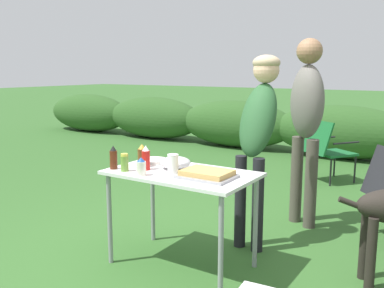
# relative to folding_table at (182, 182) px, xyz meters

# --- Properties ---
(ground_plane) EXTENTS (60.00, 60.00, 0.00)m
(ground_plane) POSITION_rel_folding_table_xyz_m (0.00, 0.00, -0.66)
(ground_plane) COLOR #336028
(shrub_hedge) EXTENTS (14.40, 0.90, 0.91)m
(shrub_hedge) POSITION_rel_folding_table_xyz_m (0.00, 4.83, -0.21)
(shrub_hedge) COLOR #2D5623
(shrub_hedge) RESTS_ON ground
(folding_table) EXTENTS (1.10, 0.64, 0.74)m
(folding_table) POSITION_rel_folding_table_xyz_m (0.00, 0.00, 0.00)
(folding_table) COLOR white
(folding_table) RESTS_ON ground
(food_tray) EXTENTS (0.38, 0.28, 0.06)m
(food_tray) POSITION_rel_folding_table_xyz_m (0.25, -0.05, 0.10)
(food_tray) COLOR #9E9EA3
(food_tray) RESTS_ON folding_table
(plate_stack) EXTENTS (0.24, 0.24, 0.03)m
(plate_stack) POSITION_rel_folding_table_xyz_m (-0.39, 0.15, 0.09)
(plate_stack) COLOR white
(plate_stack) RESTS_ON folding_table
(mixing_bowl) EXTENTS (0.24, 0.24, 0.09)m
(mixing_bowl) POSITION_rel_folding_table_xyz_m (-0.10, 0.07, 0.12)
(mixing_bowl) COLOR silver
(mixing_bowl) RESTS_ON folding_table
(paper_cup_stack) EXTENTS (0.08, 0.08, 0.15)m
(paper_cup_stack) POSITION_rel_folding_table_xyz_m (0.00, -0.11, 0.15)
(paper_cup_stack) COLOR white
(paper_cup_stack) RESTS_ON folding_table
(ketchup_bottle) EXTENTS (0.06, 0.06, 0.19)m
(ketchup_bottle) POSITION_rel_folding_table_xyz_m (-0.27, -0.09, 0.17)
(ketchup_bottle) COLOR red
(ketchup_bottle) RESTS_ON folding_table
(relish_jar) EXTENTS (0.06, 0.06, 0.13)m
(relish_jar) POSITION_rel_folding_table_xyz_m (-0.37, -0.21, 0.14)
(relish_jar) COLOR olive
(relish_jar) RESTS_ON folding_table
(bbq_sauce_bottle) EXTENTS (0.06, 0.06, 0.18)m
(bbq_sauce_bottle) POSITION_rel_folding_table_xyz_m (-0.49, -0.20, 0.16)
(bbq_sauce_bottle) COLOR #562314
(bbq_sauce_bottle) RESTS_ON folding_table
(beer_bottle) EXTENTS (0.07, 0.07, 0.18)m
(beer_bottle) POSITION_rel_folding_table_xyz_m (-0.36, -0.02, 0.16)
(beer_bottle) COLOR brown
(beer_bottle) RESTS_ON folding_table
(mayo_bottle) EXTENTS (0.07, 0.07, 0.13)m
(mayo_bottle) POSITION_rel_folding_table_xyz_m (-0.18, -0.25, 0.14)
(mayo_bottle) COLOR silver
(mayo_bottle) RESTS_ON folding_table
(standing_person_in_olive_jacket) EXTENTS (0.34, 0.47, 1.62)m
(standing_person_in_olive_jacket) POSITION_rel_folding_table_xyz_m (0.31, 0.68, 0.39)
(standing_person_in_olive_jacket) COLOR black
(standing_person_in_olive_jacket) RESTS_ON ground
(standing_person_in_red_jacket) EXTENTS (0.44, 0.40, 1.78)m
(standing_person_in_red_jacket) POSITION_rel_folding_table_xyz_m (0.49, 1.37, 0.42)
(standing_person_in_red_jacket) COLOR #4C473D
(standing_person_in_red_jacket) RESTS_ON ground
(camp_chair_green_behind_table) EXTENTS (0.72, 0.75, 0.83)m
(camp_chair_green_behind_table) POSITION_rel_folding_table_xyz_m (0.24, 3.11, -0.20)
(camp_chair_green_behind_table) COLOR #19602D
(camp_chair_green_behind_table) RESTS_ON ground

